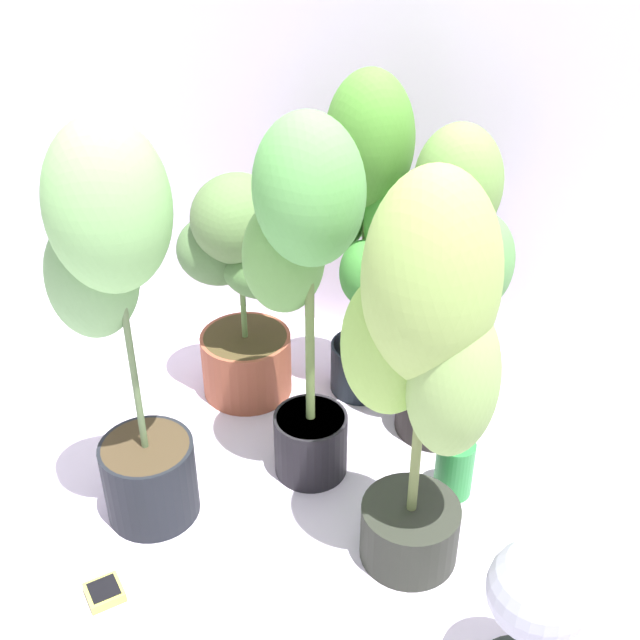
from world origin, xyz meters
The scene contains 11 objects.
ground_plane centered at (0.00, 0.00, 0.00)m, with size 8.00×8.00×0.00m, color silver.
mylar_back_wall centered at (0.00, 0.86, 1.00)m, with size 3.20×0.01×2.00m, color silver.
potted_plant_front_right centered at (0.30, -0.08, 0.60)m, with size 0.39×0.30×1.00m.
potted_plant_back_center centered at (0.04, 0.51, 0.60)m, with size 0.34×0.33×0.98m.
potted_plant_center centered at (-0.02, 0.14, 0.63)m, with size 0.37×0.34×0.99m.
potted_plant_front_left centered at (-0.36, -0.12, 0.61)m, with size 0.38×0.34×1.04m.
potted_plant_back_left centered at (-0.30, 0.41, 0.39)m, with size 0.44×0.37×0.70m.
potted_plant_back_right centered at (0.28, 0.40, 0.51)m, with size 0.35×0.25×0.91m.
hygrometer_box centered at (-0.33, -0.40, 0.01)m, with size 0.11×0.11×0.03m.
floor_fan centered at (0.59, -0.35, 0.26)m, with size 0.23×0.23×0.38m.
nutrient_bottle centered at (0.37, 0.15, 0.08)m, with size 0.10×0.10×0.18m.
Camera 1 is at (0.49, -1.44, 1.56)m, focal length 46.25 mm.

